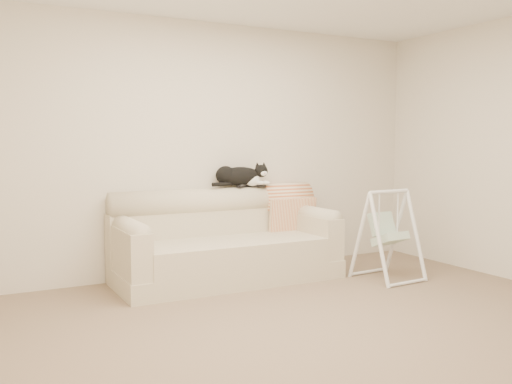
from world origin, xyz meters
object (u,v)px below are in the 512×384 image
at_px(remote_b, 257,186).
at_px(baby_swing, 388,234).
at_px(sofa, 224,245).
at_px(remote_a, 243,186).
at_px(tuxedo_cat, 240,176).

relative_size(remote_b, baby_swing, 0.19).
bearing_deg(remote_b, sofa, -156.51).
bearing_deg(remote_a, sofa, -143.91).
relative_size(remote_a, tuxedo_cat, 0.27).
bearing_deg(sofa, remote_a, 36.09).
bearing_deg(tuxedo_cat, remote_b, -12.03).
bearing_deg(tuxedo_cat, baby_swing, -41.20).
distance_m(sofa, baby_swing, 1.64).
height_order(remote_b, baby_swing, remote_b).
relative_size(remote_a, baby_swing, 0.20).
xyz_separation_m(remote_a, tuxedo_cat, (-0.03, 0.01, 0.11)).
bearing_deg(remote_a, tuxedo_cat, 159.39).
bearing_deg(baby_swing, remote_a, 138.40).
bearing_deg(baby_swing, sofa, 152.58).
height_order(sofa, baby_swing, baby_swing).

